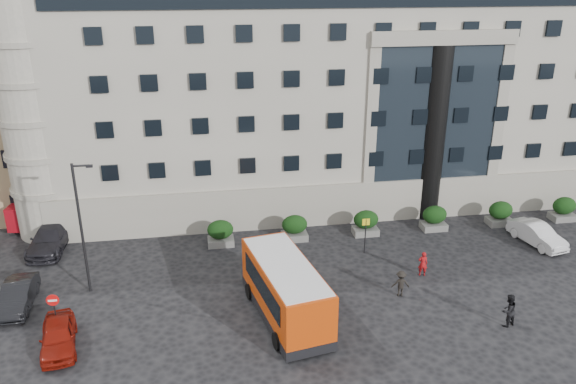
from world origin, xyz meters
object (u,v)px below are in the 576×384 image
minibus (285,288)px  parked_car_a (58,336)px  bus_stop_sign (366,230)px  hedge_f (564,209)px  no_entry_sign (54,306)px  parked_car_d (50,202)px  pedestrian_c (401,283)px  hedge_c (366,222)px  hedge_d (434,218)px  parked_car_b (18,296)px  hedge_e (500,213)px  pedestrian_a (423,264)px  hedge_a (220,233)px  pedestrian_b (508,310)px  parked_car_c (50,238)px  hedge_b (295,227)px  street_lamp (82,224)px  red_truck (37,202)px  white_taxi (537,234)px

minibus → parked_car_a: minibus is taller
bus_stop_sign → hedge_f: bearing=9.6°
no_entry_sign → parked_car_d: (-4.00, 17.04, -0.94)m
pedestrian_c → bus_stop_sign: bearing=-74.9°
hedge_c → hedge_f: (15.60, 0.00, 0.00)m
hedge_d → parked_car_b: hedge_d is taller
hedge_e → hedge_f: size_ratio=1.00×
pedestrian_a → hedge_a: bearing=-15.2°
parked_car_a → parked_car_d: 18.88m
hedge_d → bus_stop_sign: bus_stop_sign is taller
bus_stop_sign → no_entry_sign: size_ratio=1.09×
parked_car_d → hedge_f: bearing=-17.2°
hedge_a → pedestrian_b: bearing=-39.5°
hedge_d → parked_car_c: size_ratio=0.34×
pedestrian_b → pedestrian_c: 5.96m
parked_car_c → minibus: bearing=-33.0°
hedge_b → street_lamp: bearing=-159.9°
pedestrian_c → hedge_a: bearing=-29.9°
hedge_a → hedge_f: bearing=0.0°
hedge_d → bus_stop_sign: 6.76m
parked_car_d → parked_car_b: bearing=-90.0°
parked_car_b → hedge_e: bearing=8.5°
parked_car_c → hedge_f: bearing=1.2°
parked_car_c → pedestrian_b: pedestrian_b is taller
hedge_c → parked_car_d: bearing=160.7°
hedge_b → hedge_f: (20.80, 0.00, 0.00)m
no_entry_sign → pedestrian_b: (23.64, -3.23, -0.71)m
hedge_c → pedestrian_a: 6.50m
bus_stop_sign → pedestrian_b: 10.62m
hedge_d → no_entry_sign: (-24.60, -8.84, 0.72)m
street_lamp → red_truck: street_lamp is taller
hedge_d → parked_car_d: 29.75m
minibus → pedestrian_b: (11.58, -2.72, -0.86)m
hedge_a → hedge_d: (15.60, 0.00, 0.00)m
minibus → parked_car_d: size_ratio=1.60×
hedge_b → hedge_c: size_ratio=1.00×
hedge_e → parked_car_d: hedge_e is taller
hedge_a → parked_car_d: bearing=147.8°
hedge_e → white_taxi: size_ratio=0.41×
hedge_a → no_entry_sign: bearing=-135.5°
hedge_c → parked_car_d: hedge_c is taller
street_lamp → white_taxi: size_ratio=1.80×
hedge_d → red_truck: bearing=167.5°
minibus → parked_car_c: (-14.56, 10.65, -1.01)m
hedge_d → parked_car_a: bearing=-157.2°
no_entry_sign → white_taxi: no_entry_sign is taller
bus_stop_sign → minibus: minibus is taller
hedge_d → pedestrian_b: 12.10m
hedge_e → pedestrian_a: (-8.60, -6.25, -0.12)m
hedge_d → hedge_f: same height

